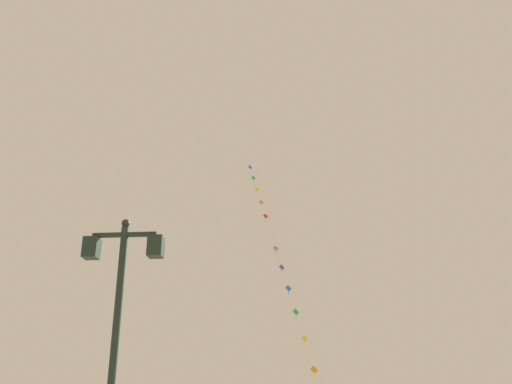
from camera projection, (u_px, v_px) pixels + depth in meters
name	position (u px, v px, depth m)	size (l,w,h in m)	color
twin_lantern_lamp_post	(119.00, 303.00, 10.30)	(1.52, 0.28, 5.18)	#1E2D23
kite_train	(279.00, 258.00, 33.36)	(5.26, 17.68, 20.41)	brown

